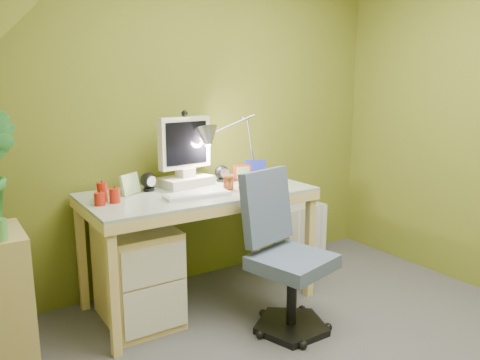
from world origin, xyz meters
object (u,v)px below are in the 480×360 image
monitor (185,144)px  task_chair (293,261)px  desk (199,247)px  desk_lamp (241,133)px  radiator (301,230)px

monitor → task_chair: size_ratio=0.65×
desk → task_chair: 0.68m
desk_lamp → radiator: size_ratio=1.52×
task_chair → monitor: bearing=95.3°
desk → monitor: size_ratio=2.55×
monitor → radiator: (1.14, 0.13, -0.84)m
monitor → desk_lamp: bearing=-8.8°
desk_lamp → radiator: bearing=10.5°
monitor → task_chair: (0.29, -0.80, -0.62)m
desk → monitor: bearing=90.1°
radiator → monitor: bearing=-177.4°
desk → monitor: monitor is taller
radiator → desk: bearing=-168.7°
monitor → task_chair: bearing=-78.9°
desk_lamp → desk: bearing=-158.4°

